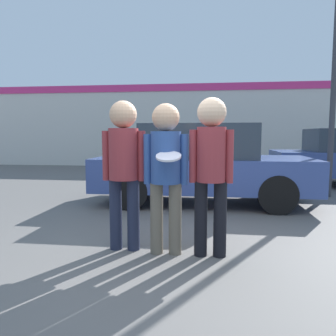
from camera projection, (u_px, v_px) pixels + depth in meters
name	position (u px, v px, depth m)	size (l,w,h in m)	color
ground_plane	(185.00, 258.00, 3.73)	(56.00, 56.00, 0.00)	#5B5956
storefront_building	(204.00, 125.00, 13.98)	(24.00, 0.22, 3.55)	silver
person_left	(124.00, 161.00, 3.92)	(0.53, 0.36, 1.81)	#1E2338
person_middle_with_frisbee	(166.00, 165.00, 3.78)	(0.52, 0.57, 1.76)	#665B4C
person_right	(211.00, 162.00, 3.70)	(0.50, 0.33, 1.82)	black
parked_car_near	(202.00, 164.00, 6.69)	(4.31, 1.82, 1.61)	#334784
shrub	(130.00, 156.00, 13.85)	(0.97, 0.97, 0.97)	#2D6B33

